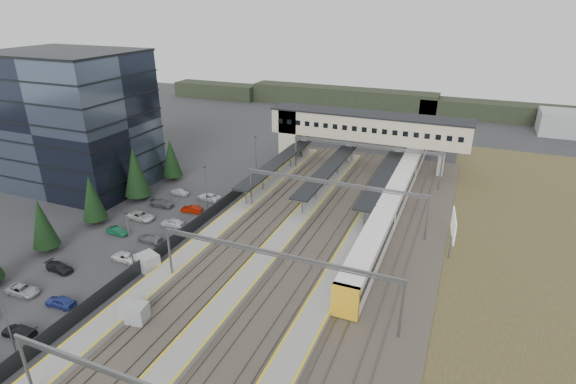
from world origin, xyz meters
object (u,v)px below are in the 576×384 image
at_px(footbridge, 354,128).
at_px(billboard, 453,226).
at_px(office_building, 75,121).
at_px(train, 397,194).
at_px(relay_cabin_near, 135,313).
at_px(relay_cabin_far, 148,262).

distance_m(footbridge, billboard, 36.69).
relative_size(office_building, train, 0.38).
bearing_deg(office_building, billboard, 0.76).
bearing_deg(train, relay_cabin_near, -116.96).
relative_size(relay_cabin_near, billboard, 0.48).
relative_size(office_building, billboard, 3.91).
height_order(office_building, relay_cabin_near, office_building).
bearing_deg(office_building, relay_cabin_far, -33.01).
height_order(office_building, train, office_building).
bearing_deg(relay_cabin_far, footbridge, 74.56).
distance_m(office_building, relay_cabin_far, 37.47).
relative_size(footbridge, billboard, 6.51).
relative_size(office_building, relay_cabin_near, 8.13).
relative_size(relay_cabin_far, footbridge, 0.08).
xyz_separation_m(relay_cabin_far, footbridge, (13.67, 49.50, 6.77)).
xyz_separation_m(relay_cabin_near, footbridge, (8.52, 58.30, 6.82)).
relative_size(footbridge, train, 0.62).
xyz_separation_m(footbridge, billboard, (21.89, -29.12, -4.33)).
xyz_separation_m(office_building, billboard, (65.59, 0.88, -8.59)).
bearing_deg(relay_cabin_far, office_building, 146.99).
distance_m(relay_cabin_far, billboard, 41.06).
relative_size(relay_cabin_far, billboard, 0.50).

